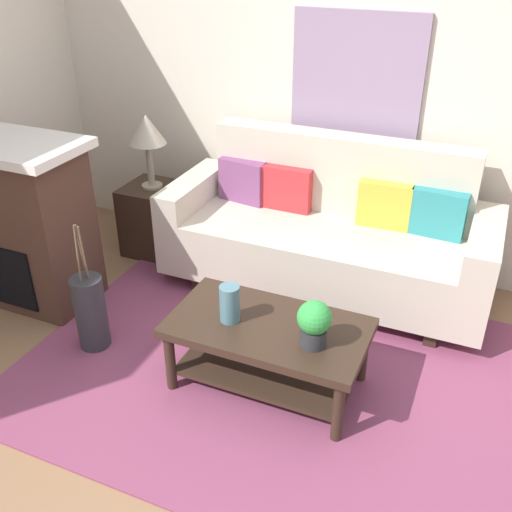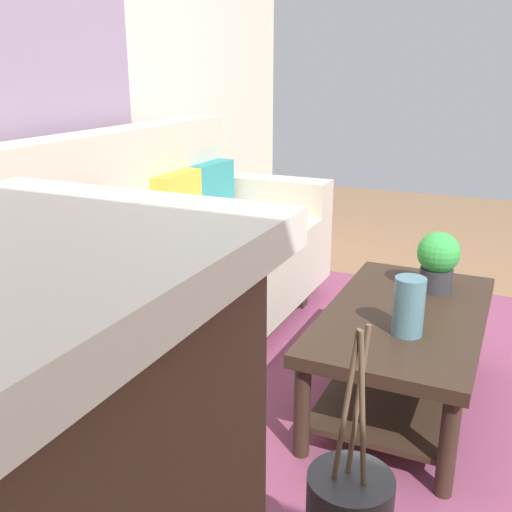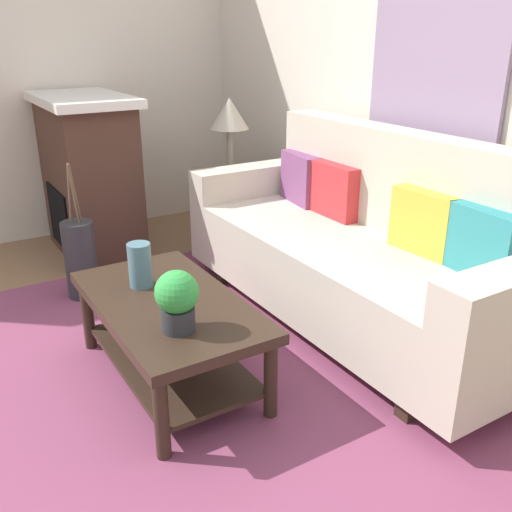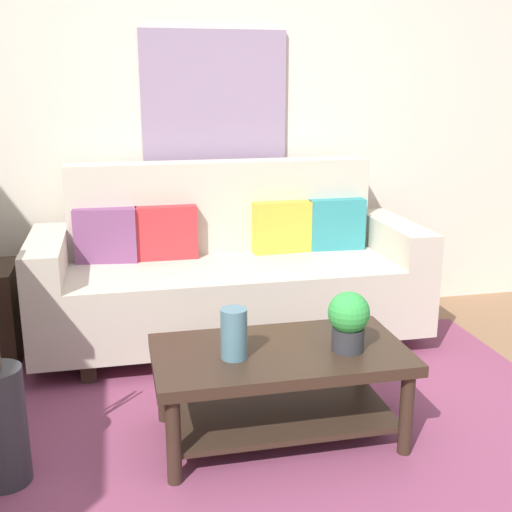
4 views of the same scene
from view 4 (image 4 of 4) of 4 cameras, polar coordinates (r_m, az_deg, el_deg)
name	(u,v)px [view 4 (image 4 of 4)]	position (r m, az deg, el deg)	size (l,w,h in m)	color
ground_plane	(304,490)	(2.68, 4.30, -20.06)	(8.91, 8.91, 0.00)	#8C6647
wall_back	(216,114)	(4.22, -3.58, 12.51)	(4.91, 0.10, 2.70)	beige
area_rug	(273,425)	(3.09, 1.57, -14.76)	(2.96, 2.14, 0.01)	#843D5B
couch	(229,274)	(3.85, -2.40, -1.64)	(2.26, 0.84, 1.08)	beige
throw_pillow_plum	(106,235)	(3.86, -13.19, 1.81)	(0.36, 0.12, 0.32)	#7A4270
throw_pillow_crimson	(167,232)	(3.87, -7.95, 2.10)	(0.36, 0.12, 0.32)	red
throw_pillow_mustard	(281,227)	(3.98, 2.27, 2.62)	(0.36, 0.12, 0.32)	gold
throw_pillow_teal	(336,224)	(4.08, 7.09, 2.84)	(0.36, 0.12, 0.32)	teal
coffee_table	(279,373)	(2.85, 2.10, -10.41)	(1.10, 0.60, 0.43)	#332319
tabletop_vase	(234,334)	(2.68, -1.98, -6.92)	(0.11, 0.11, 0.22)	slate
potted_plant_tabletop	(349,319)	(2.77, 8.24, -5.60)	(0.18, 0.18, 0.26)	#2D2D33
floor_vase	(2,428)	(2.76, -21.69, -14.01)	(0.20, 0.20, 0.50)	#2D2D33
framed_painting	(214,98)	(4.15, -3.72, 13.83)	(0.92, 0.03, 0.82)	gray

